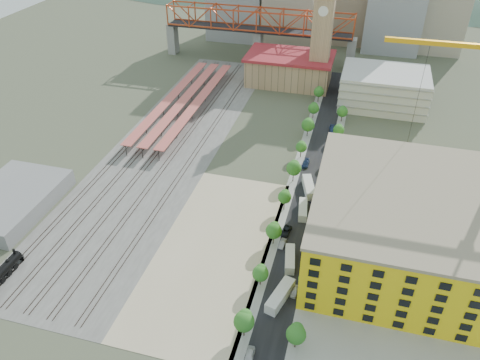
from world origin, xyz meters
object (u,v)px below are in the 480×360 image
(site_trailer_c, at_px, (303,210))
(car_0, at_px, (249,356))
(construction_building, at_px, (403,225))
(site_trailer_a, at_px, (280,296))
(site_trailer_b, at_px, (290,259))
(clock_tower, at_px, (323,22))
(site_trailer_d, at_px, (309,187))

(site_trailer_c, height_order, car_0, site_trailer_c)
(construction_building, xyz_separation_m, site_trailer_a, (-26.00, -23.39, -7.99))
(site_trailer_b, relative_size, car_0, 2.00)
(site_trailer_a, bearing_deg, clock_tower, 109.39)
(clock_tower, height_order, site_trailer_b, clock_tower)
(site_trailer_c, xyz_separation_m, car_0, (-3.00, -49.86, -0.45))
(site_trailer_a, distance_m, site_trailer_b, 12.58)
(construction_building, height_order, site_trailer_c, construction_building)
(clock_tower, distance_m, construction_building, 107.36)
(construction_building, relative_size, site_trailer_c, 5.73)
(site_trailer_a, relative_size, site_trailer_b, 1.16)
(site_trailer_a, bearing_deg, car_0, -84.56)
(site_trailer_a, height_order, site_trailer_c, site_trailer_a)
(construction_building, relative_size, site_trailer_d, 4.88)
(construction_building, bearing_deg, car_0, -125.94)
(clock_tower, xyz_separation_m, site_trailer_c, (8.00, -90.14, -27.49))
(site_trailer_b, bearing_deg, car_0, -105.55)
(site_trailer_c, bearing_deg, site_trailer_b, -97.48)
(site_trailer_b, bearing_deg, construction_building, 12.91)
(site_trailer_c, bearing_deg, car_0, -100.92)
(site_trailer_a, bearing_deg, site_trailer_d, 105.68)
(site_trailer_c, distance_m, car_0, 49.95)
(construction_building, xyz_separation_m, site_trailer_d, (-26.00, 21.09, -7.99))
(construction_building, xyz_separation_m, site_trailer_b, (-26.00, -10.82, -8.19))
(clock_tower, bearing_deg, construction_building, -71.22)
(construction_building, distance_m, site_trailer_d, 34.42)
(clock_tower, bearing_deg, site_trailer_c, -84.93)
(site_trailer_a, distance_m, car_0, 16.89)
(clock_tower, height_order, site_trailer_a, clock_tower)
(clock_tower, relative_size, site_trailer_c, 5.89)
(clock_tower, distance_m, site_trailer_c, 94.57)
(site_trailer_d, bearing_deg, car_0, -109.39)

